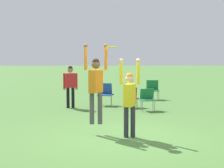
# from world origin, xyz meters

# --- Properties ---
(ground_plane) EXTENTS (120.00, 120.00, 0.00)m
(ground_plane) POSITION_xyz_m (0.00, 0.00, 0.00)
(ground_plane) COLOR #4C7A38
(person_jumping) EXTENTS (0.62, 0.51, 2.07)m
(person_jumping) POSITION_xyz_m (-0.68, 0.33, 1.36)
(person_jumping) COLOR #4C4C51
(person_jumping) RESTS_ON ground_plane
(person_defending) EXTENTS (0.53, 0.42, 1.97)m
(person_defending) POSITION_xyz_m (0.16, -0.06, 1.03)
(person_defending) COLOR #2D2D38
(person_defending) RESTS_ON ground_plane
(frisbee) EXTENTS (0.28, 0.28, 0.03)m
(frisbee) POSITION_xyz_m (-0.28, 0.12, 2.25)
(frisbee) COLOR yellow
(camping_chair_0) EXTENTS (0.58, 0.62, 0.77)m
(camping_chair_0) POSITION_xyz_m (0.66, 5.23, 0.45)
(camping_chair_0) COLOR gray
(camping_chair_0) RESTS_ON ground_plane
(camping_chair_1) EXTENTS (0.60, 0.64, 0.89)m
(camping_chair_1) POSITION_xyz_m (1.87, 7.80, 0.51)
(camping_chair_1) COLOR gray
(camping_chair_1) RESTS_ON ground_plane
(camping_chair_2) EXTENTS (0.71, 0.76, 0.89)m
(camping_chair_2) POSITION_xyz_m (-0.34, 5.90, 0.52)
(camping_chair_2) COLOR gray
(camping_chair_2) RESTS_ON ground_plane
(camping_chair_3) EXTENTS (0.62, 0.65, 0.80)m
(camping_chair_3) POSITION_xyz_m (1.19, 4.38, 0.48)
(camping_chair_3) COLOR gray
(camping_chair_3) RESTS_ON ground_plane
(person_spectator_near) EXTENTS (0.58, 0.31, 1.63)m
(person_spectator_near) POSITION_xyz_m (-1.70, 5.17, 0.97)
(person_spectator_near) COLOR black
(person_spectator_near) RESTS_ON ground_plane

